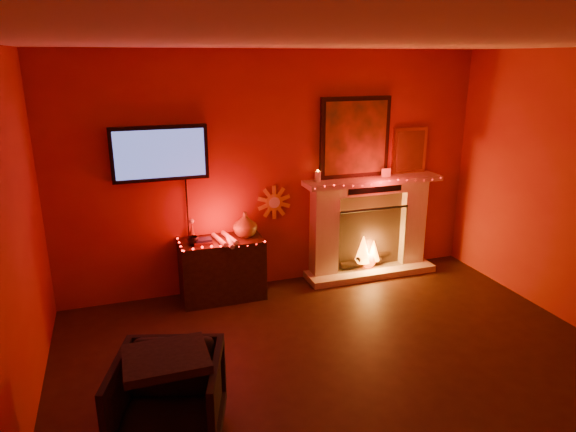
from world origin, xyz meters
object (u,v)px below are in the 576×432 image
(console_table, at_px, (223,265))
(armchair, at_px, (169,401))
(sunburst_clock, at_px, (274,202))
(tv, at_px, (160,154))
(fireplace, at_px, (369,217))

(console_table, xyz_separation_m, armchair, (-0.84, -2.14, -0.05))
(sunburst_clock, relative_size, console_table, 0.41)
(console_table, bearing_deg, tv, 161.67)
(armchair, bearing_deg, sunburst_clock, 74.71)
(tv, height_order, console_table, tv)
(sunburst_clock, relative_size, armchair, 0.54)
(tv, height_order, sunburst_clock, tv)
(tv, distance_m, armchair, 2.69)
(console_table, bearing_deg, fireplace, 3.95)
(armchair, bearing_deg, console_table, 85.87)
(tv, distance_m, console_table, 1.40)
(tv, distance_m, sunburst_clock, 1.41)
(fireplace, relative_size, armchair, 2.94)
(console_table, bearing_deg, sunburst_clock, 18.19)
(fireplace, relative_size, sunburst_clock, 5.45)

